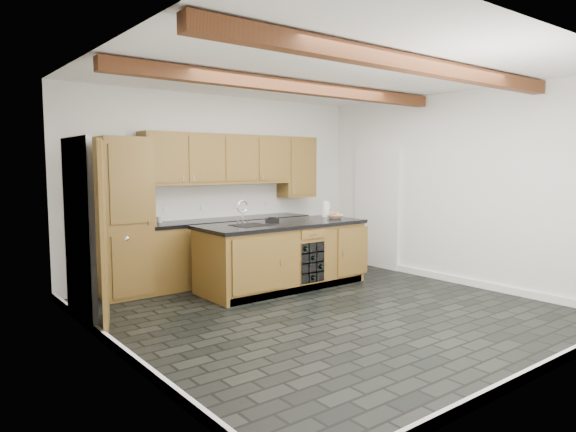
% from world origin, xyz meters
% --- Properties ---
extents(ground, '(5.00, 5.00, 0.00)m').
position_xyz_m(ground, '(0.00, 0.00, 0.00)').
color(ground, black).
rests_on(ground, ground).
extents(room_shell, '(5.01, 5.00, 5.00)m').
position_xyz_m(room_shell, '(-0.09, 0.53, 1.53)').
color(room_shell, white).
rests_on(room_shell, ground).
extents(back_cabinetry, '(3.65, 0.62, 2.20)m').
position_xyz_m(back_cabinetry, '(-0.38, 2.24, 0.98)').
color(back_cabinetry, olive).
rests_on(back_cabinetry, ground).
extents(island, '(2.48, 0.96, 0.93)m').
position_xyz_m(island, '(0.31, 1.28, 0.46)').
color(island, olive).
rests_on(island, ground).
extents(faucet, '(0.45, 0.40, 0.34)m').
position_xyz_m(faucet, '(-0.25, 1.33, 0.96)').
color(faucet, black).
rests_on(faucet, island).
extents(kitchen_scale, '(0.21, 0.17, 0.06)m').
position_xyz_m(kitchen_scale, '(0.27, 1.51, 0.96)').
color(kitchen_scale, black).
rests_on(kitchen_scale, island).
extents(fruit_bowl, '(0.30, 0.30, 0.06)m').
position_xyz_m(fruit_bowl, '(1.26, 1.24, 0.96)').
color(fruit_bowl, white).
rests_on(fruit_bowl, island).
extents(fruit_cluster, '(0.16, 0.17, 0.07)m').
position_xyz_m(fruit_cluster, '(1.26, 1.24, 0.99)').
color(fruit_cluster, '#C3421A').
rests_on(fruit_cluster, fruit_bowl).
extents(paper_towel, '(0.13, 0.13, 0.25)m').
position_xyz_m(paper_towel, '(1.32, 1.51, 1.05)').
color(paper_towel, white).
rests_on(paper_towel, island).
extents(mug, '(0.12, 0.12, 0.10)m').
position_xyz_m(mug, '(-1.10, 2.31, 0.98)').
color(mug, white).
rests_on(mug, back_cabinetry).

